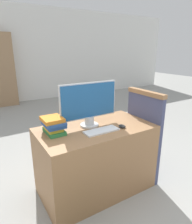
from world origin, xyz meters
TOP-DOWN VIEW (x-y plane):
  - ground_plane at (0.00, 0.00)m, footprint 20.00×20.00m
  - wall_back at (0.00, 5.06)m, footprint 12.00×0.06m
  - desk at (0.00, 0.34)m, footprint 1.24×0.69m
  - carrel_divider at (0.65, 0.28)m, footprint 0.07×0.55m
  - monitor at (-0.04, 0.42)m, footprint 0.66×0.20m
  - keyboard at (-0.01, 0.22)m, footprint 0.37×0.14m
  - mouse at (0.24, 0.19)m, footprint 0.06×0.09m
  - book_stack at (-0.44, 0.43)m, footprint 0.20×0.27m

SIDE VIEW (x-z plane):
  - ground_plane at x=0.00m, z-range 0.00..0.00m
  - desk at x=0.00m, z-range 0.00..0.77m
  - carrel_divider at x=0.65m, z-range 0.01..1.12m
  - keyboard at x=-0.01m, z-range 0.77..0.79m
  - mouse at x=0.24m, z-range 0.77..0.80m
  - book_stack at x=-0.44m, z-range 0.77..0.94m
  - monitor at x=-0.04m, z-range 0.78..1.25m
  - wall_back at x=0.00m, z-range 0.00..2.80m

